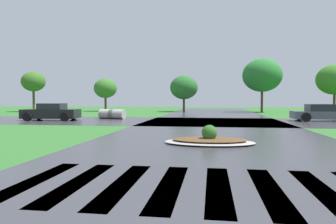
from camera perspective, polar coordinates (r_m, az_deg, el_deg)
asphalt_roadway at (r=12.24m, az=8.65°, el=-5.20°), size 9.71×80.00×0.01m
asphalt_cross_road at (r=22.21m, az=8.40°, el=-1.76°), size 90.00×8.74×0.01m
crosswalk_stripes at (r=5.90m, az=9.27°, el=-13.55°), size 7.65×3.14×0.01m
median_island at (r=11.34m, az=7.63°, el=-5.14°), size 3.27×1.92×0.68m
car_blue_compact at (r=25.27m, az=26.84°, el=-0.20°), size 4.58×2.08×1.24m
car_silver_hatch at (r=24.86m, az=-20.70°, el=-0.07°), size 4.20×2.47×1.29m
drainage_pipe_stack at (r=25.35m, az=-10.26°, el=-0.38°), size 2.28×1.25×0.78m
background_treeline at (r=38.51m, az=11.21°, el=5.74°), size 40.08×6.06×6.45m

